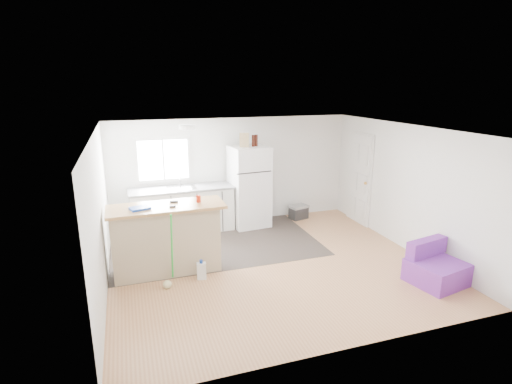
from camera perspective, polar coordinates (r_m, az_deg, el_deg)
room at (r=6.82m, az=2.22°, el=-1.19°), size 5.51×5.01×2.41m
vinyl_zone at (r=8.17m, az=-5.78°, el=-7.34°), size 4.05×2.50×0.00m
window at (r=8.79m, az=-13.10°, el=4.51°), size 1.18×0.06×0.98m
interior_door at (r=9.42m, az=14.56°, el=1.79°), size 0.11×0.92×2.10m
ceiling_fixture at (r=7.45m, az=-9.79°, el=9.11°), size 0.30×0.30×0.07m
kitchen_cabinets at (r=8.76m, az=-10.43°, el=-2.46°), size 2.23×0.75×1.28m
peninsula at (r=6.96m, az=-12.70°, el=-6.50°), size 1.93×0.76×1.18m
refrigerator at (r=8.91m, az=-0.99°, el=0.79°), size 0.87×0.83×1.81m
cooler at (r=9.59m, az=6.10°, el=-2.83°), size 0.49×0.39×0.33m
purple_seat at (r=7.18m, az=24.21°, el=-9.91°), size 0.92×0.89×0.65m
cleaner_jug at (r=6.77m, az=-7.80°, el=-11.06°), size 0.16×0.13×0.33m
mop at (r=6.58m, az=-12.36°, el=-11.26°), size 0.20×0.35×1.23m
red_cup at (r=6.85m, az=-8.24°, el=-0.95°), size 0.10×0.10×0.12m
blue_tray at (r=6.67m, az=-16.28°, el=-2.24°), size 0.35×0.30×0.04m
tool_a at (r=6.91m, az=-11.64°, el=-1.35°), size 0.15×0.07×0.03m
tool_b at (r=6.64m, az=-11.83°, el=-2.05°), size 0.10×0.05×0.03m
cardboard_box at (r=8.60m, az=-1.69°, el=7.43°), size 0.22×0.16×0.30m
bottle_left at (r=8.68m, az=-0.38°, el=7.34°), size 0.09×0.09×0.25m
bottle_right at (r=8.73m, az=0.03°, el=7.38°), size 0.09×0.09×0.25m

